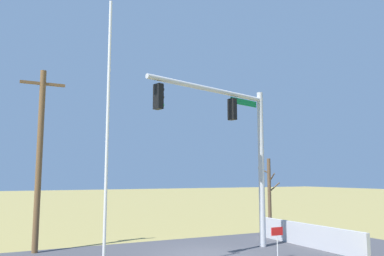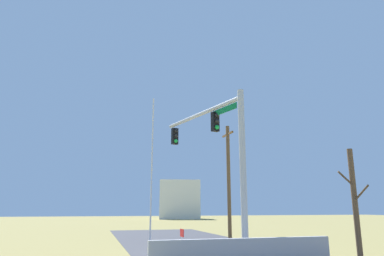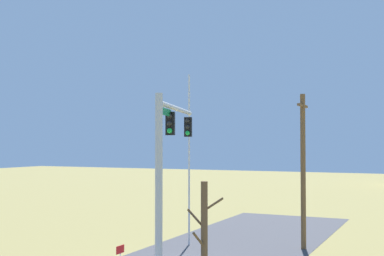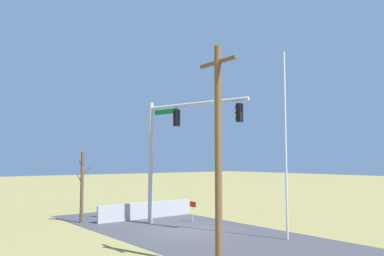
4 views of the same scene
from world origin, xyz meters
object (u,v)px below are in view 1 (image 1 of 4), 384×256
(signal_mast, at_px, (237,136))
(utility_pole, at_px, (39,155))
(open_sign, at_px, (277,235))
(flagpole, at_px, (107,135))
(bare_tree, at_px, (270,195))

(signal_mast, xyz_separation_m, utility_pole, (-7.92, 3.59, -0.89))
(utility_pole, distance_m, open_sign, 10.61)
(flagpole, relative_size, utility_pole, 1.14)
(utility_pole, relative_size, open_sign, 6.50)
(bare_tree, height_order, open_sign, bare_tree)
(flagpole, height_order, bare_tree, flagpole)
(signal_mast, bearing_deg, bare_tree, 38.47)
(flagpole, height_order, utility_pole, flagpole)
(open_sign, bearing_deg, flagpole, -178.10)
(utility_pole, bearing_deg, flagpole, -75.15)
(flagpole, bearing_deg, bare_tree, 27.76)
(flagpole, distance_m, bare_tree, 12.51)
(bare_tree, bearing_deg, utility_pole, 179.83)
(signal_mast, relative_size, utility_pole, 0.91)
(bare_tree, bearing_deg, open_sign, -125.58)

